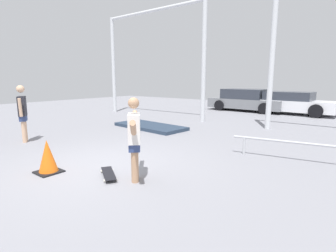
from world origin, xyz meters
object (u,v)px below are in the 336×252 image
at_px(skateboarder, 134,136).
at_px(grind_rail, 298,145).
at_px(manual_pad, 150,126).
at_px(skateboard, 108,173).
at_px(parked_car_grey, 246,100).
at_px(bystander, 22,111).
at_px(parked_car_white, 291,103).
at_px(traffic_cone, 48,157).

bearing_deg(skateboarder, grind_rail, 102.35).
bearing_deg(manual_pad, skateboard, -57.16).
bearing_deg(parked_car_grey, grind_rail, -59.96).
height_order(skateboarder, grind_rail, skateboarder).
bearing_deg(bystander, manual_pad, -76.13).
relative_size(parked_car_white, traffic_cone, 6.48).
bearing_deg(manual_pad, grind_rail, -11.05).
xyz_separation_m(grind_rail, bystander, (-7.03, -3.04, 0.58)).
relative_size(manual_pad, parked_car_grey, 0.66).
bearing_deg(parked_car_white, manual_pad, -110.60).
bearing_deg(parked_car_white, skateboarder, -87.53).
height_order(parked_car_grey, bystander, bystander).
height_order(grind_rail, parked_car_white, parked_car_white).
xyz_separation_m(bystander, traffic_cone, (3.17, -0.93, -0.63)).
bearing_deg(manual_pad, traffic_cone, -71.27).
bearing_deg(parked_car_white, parked_car_grey, -176.93).
bearing_deg(traffic_cone, manual_pad, 108.73).
relative_size(skateboarder, bystander, 0.91).
distance_m(skateboarder, skateboard, 0.99).
distance_m(skateboarder, parked_car_grey, 12.47).
height_order(parked_car_grey, traffic_cone, parked_car_grey).
distance_m(skateboard, manual_pad, 5.30).
height_order(manual_pad, parked_car_white, parked_car_white).
height_order(grind_rail, bystander, bystander).
height_order(skateboard, grind_rail, grind_rail).
height_order(skateboarder, parked_car_grey, skateboarder).
xyz_separation_m(manual_pad, bystander, (-1.45, -4.13, 0.90)).
xyz_separation_m(skateboard, parked_car_white, (0.42, 12.43, 0.54)).
xyz_separation_m(skateboard, parked_car_grey, (-2.09, 12.37, 0.57)).
relative_size(skateboarder, skateboard, 2.01).
bearing_deg(skateboarder, skateboard, -114.96).
distance_m(parked_car_grey, parked_car_white, 2.51).
height_order(skateboard, traffic_cone, traffic_cone).
bearing_deg(traffic_cone, skateboarder, 24.91).
height_order(manual_pad, bystander, bystander).
bearing_deg(traffic_cone, grind_rail, 45.74).
xyz_separation_m(parked_car_white, traffic_cone, (-1.58, -13.04, -0.27)).
height_order(skateboard, bystander, bystander).
bearing_deg(skateboarder, traffic_cone, -108.58).
relative_size(grind_rail, parked_car_white, 0.66).
relative_size(manual_pad, grind_rail, 1.01).
bearing_deg(manual_pad, parked_car_white, 67.56).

